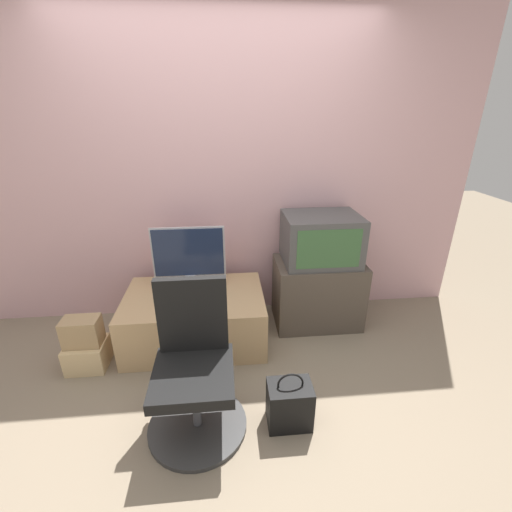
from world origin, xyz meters
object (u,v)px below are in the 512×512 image
at_px(mouse, 215,300).
at_px(handbag, 289,404).
at_px(office_chair, 195,375).
at_px(cardboard_box_lower, 88,355).
at_px(crt_tv, 321,239).
at_px(keyboard, 187,302).
at_px(main_monitor, 189,258).

height_order(mouse, handbag, mouse).
bearing_deg(mouse, office_chair, -98.71).
relative_size(cardboard_box_lower, handbag, 0.73).
height_order(crt_tv, handbag, crt_tv).
bearing_deg(keyboard, mouse, 1.01).
xyz_separation_m(keyboard, handbag, (0.66, -0.79, -0.28)).
relative_size(keyboard, cardboard_box_lower, 1.14).
bearing_deg(cardboard_box_lower, handbag, -24.68).
bearing_deg(main_monitor, cardboard_box_lower, -150.63).
height_order(office_chair, cardboard_box_lower, office_chair).
distance_m(keyboard, cardboard_box_lower, 0.83).
distance_m(main_monitor, cardboard_box_lower, 1.04).
bearing_deg(office_chair, mouse, 81.29).
relative_size(main_monitor, cardboard_box_lower, 2.10).
height_order(main_monitor, cardboard_box_lower, main_monitor).
bearing_deg(handbag, main_monitor, 121.14).
bearing_deg(main_monitor, mouse, -54.29).
distance_m(mouse, office_chair, 0.73).
xyz_separation_m(mouse, office_chair, (-0.11, -0.72, -0.08)).
bearing_deg(main_monitor, keyboard, -92.08).
relative_size(crt_tv, office_chair, 0.67).
distance_m(main_monitor, mouse, 0.42).
distance_m(keyboard, office_chair, 0.73).
bearing_deg(crt_tv, mouse, -161.49).
height_order(mouse, office_chair, office_chair).
relative_size(crt_tv, handbag, 1.62).
distance_m(office_chair, handbag, 0.60).
bearing_deg(handbag, crt_tv, 67.75).
bearing_deg(mouse, main_monitor, 125.71).
distance_m(keyboard, mouse, 0.21).
distance_m(keyboard, handbag, 1.07).
height_order(crt_tv, cardboard_box_lower, crt_tv).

